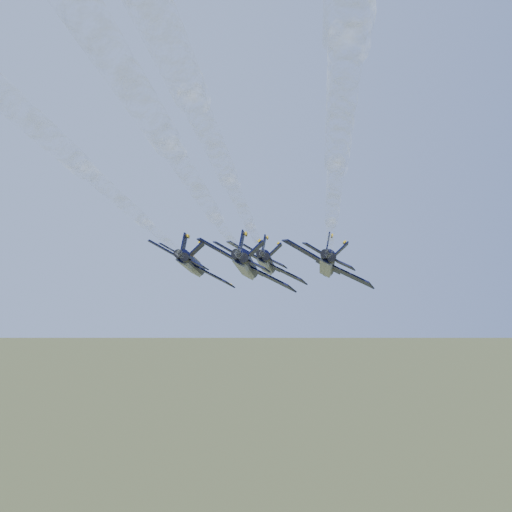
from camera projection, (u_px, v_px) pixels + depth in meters
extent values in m
cylinder|color=black|center=(267.00, 263.00, 115.40)|extent=(6.57, 13.67, 2.38)
cone|color=black|center=(272.00, 262.00, 123.49)|extent=(3.10, 3.29, 2.38)
ellipsoid|color=black|center=(271.00, 259.00, 118.83)|extent=(2.01, 2.75, 1.23)
cube|color=gray|center=(265.00, 266.00, 115.44)|extent=(5.36, 12.09, 1.16)
cube|color=black|center=(245.00, 252.00, 114.94)|extent=(5.31, 3.33, 3.08)
cube|color=yellow|center=(247.00, 251.00, 116.67)|extent=(5.15, 0.40, 3.02)
cube|color=black|center=(287.00, 275.00, 114.24)|extent=(6.21, 5.79, 3.08)
cube|color=yellow|center=(288.00, 274.00, 115.97)|extent=(4.36, 3.35, 3.02)
cube|color=black|center=(249.00, 256.00, 109.16)|extent=(2.50, 1.79, 1.43)
cube|color=black|center=(276.00, 271.00, 108.72)|extent=(2.89, 2.81, 1.43)
cube|color=black|center=(262.00, 251.00, 109.66)|extent=(1.36, 2.36, 2.65)
cube|color=black|center=(273.00, 257.00, 109.48)|extent=(2.68, 2.80, 1.93)
cylinder|color=black|center=(258.00, 262.00, 108.28)|extent=(1.85, 1.66, 1.54)
cylinder|color=black|center=(264.00, 265.00, 108.19)|extent=(1.85, 1.66, 1.54)
cylinder|color=black|center=(192.00, 263.00, 105.56)|extent=(6.57, 13.67, 2.38)
cone|color=black|center=(203.00, 263.00, 113.65)|extent=(3.10, 3.29, 2.38)
ellipsoid|color=black|center=(199.00, 260.00, 109.00)|extent=(2.01, 2.75, 1.23)
cube|color=gray|center=(189.00, 268.00, 105.61)|extent=(5.36, 12.09, 1.16)
cube|color=black|center=(168.00, 251.00, 105.11)|extent=(5.31, 3.33, 3.08)
cube|color=yellow|center=(171.00, 251.00, 106.84)|extent=(5.15, 0.40, 3.02)
cube|color=black|center=(212.00, 277.00, 104.40)|extent=(6.21, 5.79, 3.08)
cube|color=yellow|center=(215.00, 276.00, 106.13)|extent=(4.36, 3.35, 3.02)
cube|color=black|center=(167.00, 256.00, 99.33)|extent=(2.50, 1.79, 1.43)
cube|color=black|center=(196.00, 272.00, 98.89)|extent=(2.89, 2.81, 1.43)
cube|color=black|center=(182.00, 251.00, 99.82)|extent=(1.36, 2.36, 2.65)
cube|color=black|center=(194.00, 258.00, 99.65)|extent=(2.68, 2.80, 1.93)
cylinder|color=black|center=(177.00, 263.00, 98.45)|extent=(1.85, 1.66, 1.54)
cylinder|color=black|center=(183.00, 267.00, 98.35)|extent=(1.85, 1.66, 1.54)
cylinder|color=black|center=(328.00, 264.00, 102.63)|extent=(6.57, 13.67, 2.38)
cone|color=black|center=(330.00, 263.00, 110.72)|extent=(3.10, 3.29, 2.38)
ellipsoid|color=black|center=(331.00, 260.00, 106.06)|extent=(2.01, 2.75, 1.23)
cube|color=gray|center=(325.00, 268.00, 102.67)|extent=(5.36, 12.09, 1.16)
cube|color=black|center=(304.00, 251.00, 102.18)|extent=(5.31, 3.33, 3.08)
cube|color=yellow|center=(305.00, 251.00, 103.90)|extent=(5.15, 0.40, 3.02)
cube|color=black|center=(351.00, 278.00, 101.47)|extent=(6.21, 5.79, 3.08)
cube|color=yellow|center=(351.00, 277.00, 103.20)|extent=(4.36, 3.35, 3.02)
cube|color=black|center=(311.00, 256.00, 96.39)|extent=(2.50, 1.79, 1.43)
cube|color=black|center=(342.00, 273.00, 95.96)|extent=(2.89, 2.81, 1.43)
cube|color=black|center=(326.00, 251.00, 96.89)|extent=(1.36, 2.36, 2.65)
cube|color=black|center=(339.00, 258.00, 96.71)|extent=(2.68, 2.80, 1.93)
cylinder|color=black|center=(323.00, 263.00, 95.51)|extent=(1.85, 1.66, 1.54)
cylinder|color=black|center=(329.00, 267.00, 95.42)|extent=(1.85, 1.66, 1.54)
cylinder|color=black|center=(247.00, 265.00, 93.56)|extent=(6.57, 13.67, 2.38)
cone|color=black|center=(255.00, 264.00, 101.65)|extent=(3.10, 3.29, 2.38)
ellipsoid|color=black|center=(252.00, 260.00, 96.99)|extent=(2.01, 2.75, 1.23)
cube|color=gray|center=(244.00, 270.00, 93.60)|extent=(5.36, 12.09, 1.16)
cube|color=black|center=(220.00, 251.00, 93.10)|extent=(5.31, 3.33, 3.08)
cube|color=yellow|center=(223.00, 251.00, 94.83)|extent=(5.15, 0.40, 3.02)
cube|color=black|center=(271.00, 280.00, 92.40)|extent=(6.21, 5.79, 3.08)
cube|color=yellow|center=(273.00, 279.00, 94.12)|extent=(4.36, 3.35, 3.02)
cube|color=black|center=(222.00, 256.00, 87.32)|extent=(2.50, 1.79, 1.43)
cube|color=black|center=(256.00, 275.00, 86.88)|extent=(2.89, 2.81, 1.43)
cube|color=black|center=(239.00, 251.00, 87.82)|extent=(1.36, 2.36, 2.65)
cube|color=black|center=(253.00, 258.00, 87.64)|extent=(2.68, 2.80, 1.93)
cylinder|color=black|center=(234.00, 264.00, 86.44)|extent=(1.85, 1.66, 1.54)
cylinder|color=black|center=(241.00, 269.00, 86.35)|extent=(1.85, 1.66, 1.54)
cylinder|color=white|center=(252.00, 264.00, 97.79)|extent=(8.13, 21.15, 1.26)
cylinder|color=white|center=(226.00, 267.00, 77.30)|extent=(8.58, 21.30, 1.73)
cylinder|color=white|center=(182.00, 272.00, 56.80)|extent=(9.11, 21.48, 2.29)
cylinder|color=white|center=(88.00, 283.00, 36.30)|extent=(9.72, 21.68, 2.94)
cylinder|color=white|center=(160.00, 266.00, 87.96)|extent=(8.13, 21.15, 1.26)
cylinder|color=white|center=(102.00, 269.00, 67.46)|extent=(8.58, 21.30, 1.73)
cylinder|color=white|center=(324.00, 266.00, 85.02)|extent=(8.13, 21.15, 1.26)
cylinder|color=white|center=(315.00, 270.00, 64.53)|extent=(8.58, 21.30, 1.73)
cylinder|color=white|center=(300.00, 278.00, 44.03)|extent=(9.11, 21.48, 2.29)
cylinder|color=white|center=(257.00, 300.00, 23.53)|extent=(9.72, 21.68, 2.94)
cylinder|color=white|center=(223.00, 267.00, 75.95)|extent=(8.13, 21.15, 1.26)
cylinder|color=white|center=(176.00, 273.00, 55.45)|extent=(8.58, 21.30, 1.73)
cylinder|color=white|center=(75.00, 285.00, 34.96)|extent=(9.11, 21.48, 2.29)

